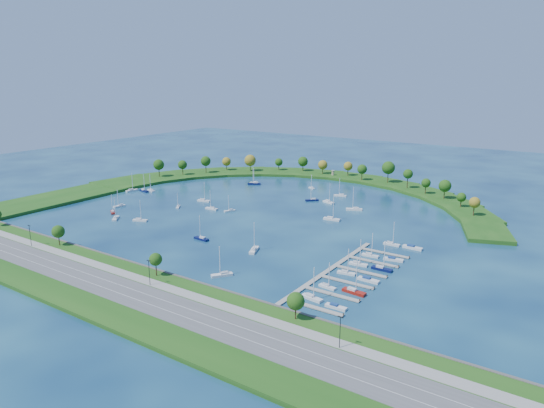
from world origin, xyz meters
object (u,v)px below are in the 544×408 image
Objects in this scene: dock_system at (344,274)px; docked_boat_8 at (370,255)px; moored_boat_10 at (230,210)px; docked_boat_5 at (368,280)px; docked_boat_6 at (358,263)px; docked_boat_9 at (393,259)px; moored_boat_0 at (113,212)px; moored_boat_19 at (329,202)px; moored_boat_8 at (254,183)px; moored_boat_16 at (178,206)px; moored_boat_20 at (255,182)px; moored_boat_5 at (212,208)px; moored_boat_3 at (222,274)px; moored_boat_13 at (312,200)px; harbor_tower at (333,173)px; moored_boat_4 at (201,238)px; docked_boat_11 at (412,247)px; docked_boat_7 at (382,268)px; docked_boat_2 at (327,286)px; moored_boat_14 at (132,190)px; moored_boat_12 at (204,200)px; docked_boat_1 at (336,307)px; docked_boat_10 at (392,244)px; moored_boat_2 at (140,220)px; docked_boat_3 at (354,291)px; moored_boat_17 at (119,205)px; docked_boat_0 at (312,297)px; moored_boat_11 at (332,219)px; moored_boat_18 at (144,190)px; moored_boat_6 at (116,218)px; moored_boat_21 at (312,188)px; moored_boat_9 at (340,195)px; moored_boat_1 at (151,190)px; moored_boat_15 at (354,209)px.

dock_system is 25.84m from docked_boat_8.
docked_boat_5 is (110.51, -50.26, -0.19)m from moored_boat_10.
docked_boat_9 is (10.45, 13.64, -0.26)m from docked_boat_6.
moored_boat_0 is 0.85× the size of moored_boat_19.
moored_boat_8 is 80.13m from moored_boat_16.
moored_boat_10 is 79.55m from moored_boat_20.
moored_boat_5 is 1.20× the size of moored_boat_10.
moored_boat_3 is at bearing -60.39° from moored_boat_19.
moored_boat_13 is (60.35, -19.34, -0.05)m from moored_boat_8.
harbor_tower is 81.56m from moored_boat_19.
moored_boat_4 reaches higher than moored_boat_0.
docked_boat_7 is at bearing -90.70° from docked_boat_11.
harbor_tower is 204.58m from docked_boat_5.
docked_boat_2 is 30.52m from docked_boat_7.
moored_boat_8 is 1.09× the size of moored_boat_14.
moored_boat_12 reaches higher than docked_boat_1.
docked_boat_10 is at bearing -80.43° from moored_boat_14.
docked_boat_3 is at bearing -32.03° from moored_boat_2.
moored_boat_3 is 1.03× the size of moored_boat_4.
moored_boat_17 is at bearing 23.98° from moored_boat_5.
moored_boat_5 is 0.95× the size of docked_boat_0.
dock_system is at bearing -176.30° from moored_boat_4.
moored_boat_11 reaches higher than moored_boat_18.
moored_boat_21 is (53.46, 130.16, -0.07)m from moored_boat_6.
moored_boat_9 is 153.60m from docked_boat_3.
moored_boat_13 is 91.90m from docked_boat_10.
moored_boat_14 is 60.08m from moored_boat_16.
docked_boat_5 is 0.79× the size of docked_boat_8.
moored_boat_19 reaches higher than moored_boat_1.
moored_boat_11 is at bearing 161.01° from docked_boat_11.
moored_boat_13 reaches higher than docked_boat_10.
moored_boat_16 is 0.72× the size of docked_boat_7.
moored_boat_5 is at bearing 147.87° from docked_boat_1.
moored_boat_1 reaches higher than docked_boat_9.
docked_boat_7 is at bearing -167.64° from moored_boat_4.
harbor_tower is 0.44× the size of docked_boat_5.
moored_boat_12 is 1.22× the size of docked_boat_2.
docked_boat_9 reaches higher than dock_system.
moored_boat_15 reaches higher than moored_boat_13.
moored_boat_2 reaches higher than moored_boat_5.
moored_boat_12 is 0.99× the size of docked_boat_7.
docked_boat_11 is at bearing 89.77° from docked_boat_5.
moored_boat_5 is (-111.80, 47.15, 0.56)m from dock_system.
moored_boat_6 is 1.44× the size of docked_boat_9.
moored_boat_18 is (-120.41, -64.22, 0.01)m from moored_boat_9.
docked_boat_1 is at bearing 154.63° from moored_boat_21.
moored_boat_18 reaches higher than docked_boat_11.
moored_boat_19 reaches higher than moored_boat_16.
moored_boat_1 is 182.56m from docked_boat_8.
moored_boat_21 is at bearing 49.55° from moored_boat_18.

